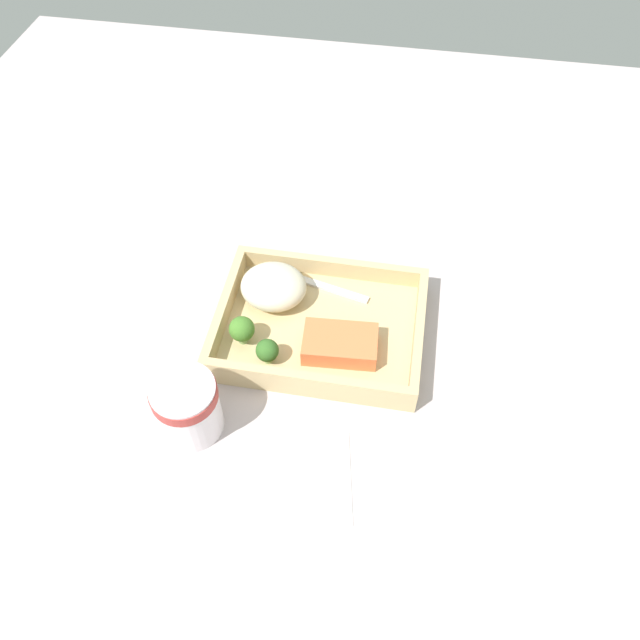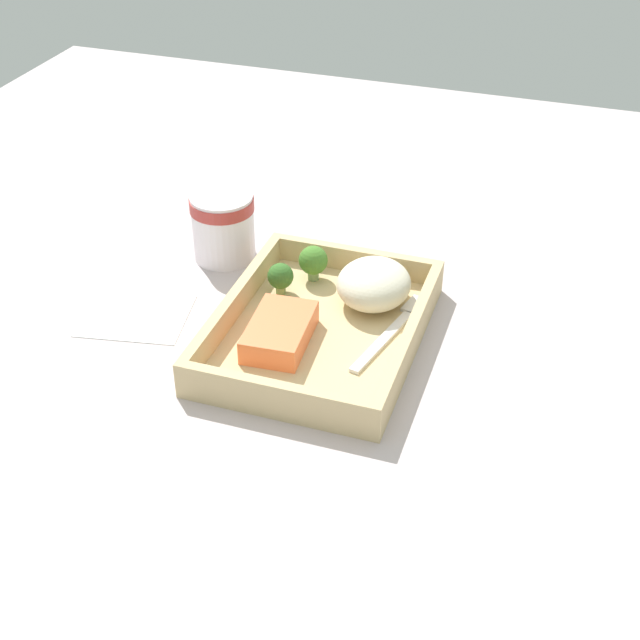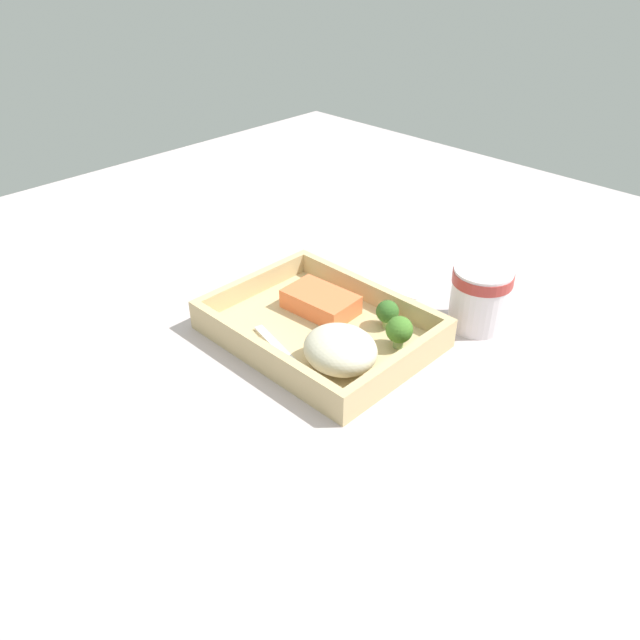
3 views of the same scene
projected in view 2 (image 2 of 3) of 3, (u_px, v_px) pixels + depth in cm
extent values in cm
cube|color=#BCADAF|center=(320.00, 347.00, 99.67)|extent=(160.00, 160.00, 2.00)
cube|color=tan|center=(320.00, 335.00, 98.75)|extent=(28.22, 21.53, 1.20)
cube|color=tan|center=(410.00, 337.00, 94.90)|extent=(28.22, 1.20, 2.99)
cube|color=tan|center=(234.00, 304.00, 100.18)|extent=(28.22, 1.20, 2.99)
cube|color=tan|center=(276.00, 395.00, 87.07)|extent=(1.20, 19.13, 2.99)
cube|color=tan|center=(355.00, 259.00, 108.01)|extent=(1.20, 19.13, 2.99)
cube|color=#F67543|center=(280.00, 332.00, 95.96)|extent=(10.30, 6.86, 2.72)
ellipsoid|color=beige|center=(374.00, 284.00, 101.60)|extent=(9.37, 8.47, 5.05)
cylinder|color=#75975D|center=(313.00, 273.00, 106.66)|extent=(1.32, 1.32, 1.69)
sphere|color=#467C2A|center=(313.00, 260.00, 105.62)|extent=(3.48, 3.48, 3.48)
cylinder|color=#8BAB63|center=(281.00, 288.00, 104.27)|extent=(1.17, 1.17, 1.48)
sphere|color=#366626|center=(280.00, 276.00, 103.35)|extent=(3.07, 3.07, 3.07)
cube|color=silver|center=(383.00, 340.00, 96.65)|extent=(12.32, 3.96, 0.44)
cube|color=silver|center=(416.00, 305.00, 102.13)|extent=(3.82, 2.93, 0.44)
cylinder|color=white|center=(223.00, 227.00, 111.34)|extent=(7.78, 7.78, 8.63)
cylinder|color=#B23833|center=(222.00, 204.00, 109.54)|extent=(8.02, 8.02, 1.55)
cube|color=white|center=(136.00, 315.00, 102.79)|extent=(11.93, 13.52, 0.24)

